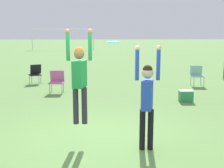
{
  "coord_description": "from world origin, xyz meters",
  "views": [
    {
      "loc": [
        0.05,
        -6.72,
        2.51
      ],
      "look_at": [
        0.32,
        -0.08,
        1.3
      ],
      "focal_mm": 50.0,
      "sensor_mm": 36.0,
      "label": 1
    }
  ],
  "objects": [
    {
      "name": "camping_chair_2",
      "position": [
        4.29,
        6.52,
        0.52
      ],
      "size": [
        0.57,
        0.61,
        0.88
      ],
      "rotation": [
        0.0,
        0.0,
        3.02
      ],
      "color": "gray",
      "rests_on": "ground_plane"
    },
    {
      "name": "frisbee",
      "position": [
        0.33,
        -0.57,
        2.23
      ],
      "size": [
        0.25,
        0.25,
        0.02
      ],
      "color": "#2D9EDB"
    },
    {
      "name": "camping_chair_1",
      "position": [
        -1.61,
        5.28,
        0.5
      ],
      "size": [
        0.57,
        0.61,
        0.86
      ],
      "rotation": [
        0.0,
        0.0,
        3.09
      ],
      "color": "gray",
      "rests_on": "ground_plane"
    },
    {
      "name": "person_jumping",
      "position": [
        -0.37,
        -0.18,
        1.52
      ],
      "size": [
        0.56,
        0.45,
        2.03
      ],
      "rotation": [
        0.0,
        0.0,
        1.29
      ],
      "color": "#2D2D38",
      "rests_on": "ground_plane"
    },
    {
      "name": "soccer_goal",
      "position": [
        -4.12,
        29.58,
        1.84
      ],
      "size": [
        7.1,
        0.1,
        2.35
      ],
      "color": "white",
      "rests_on": "ground_plane"
    },
    {
      "name": "person_defending",
      "position": [
        1.02,
        -0.58,
        1.15
      ],
      "size": [
        0.53,
        0.42,
        2.16
      ],
      "rotation": [
        0.0,
        0.0,
        -1.85
      ],
      "color": "black",
      "rests_on": "ground_plane"
    },
    {
      "name": "ground_plane",
      "position": [
        0.0,
        0.0,
        0.0
      ],
      "size": [
        120.0,
        120.0,
        0.0
      ],
      "primitive_type": "plane",
      "color": "#608C47"
    },
    {
      "name": "cooler_box",
      "position": [
        3.01,
        3.6,
        0.2
      ],
      "size": [
        0.46,
        0.3,
        0.39
      ],
      "color": "#2D8C4C",
      "rests_on": "ground_plane"
    },
    {
      "name": "camping_chair_0",
      "position": [
        -2.86,
        7.39,
        0.5
      ],
      "size": [
        0.65,
        0.7,
        0.85
      ],
      "rotation": [
        0.0,
        0.0,
        3.58
      ],
      "color": "gray",
      "rests_on": "ground_plane"
    }
  ]
}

